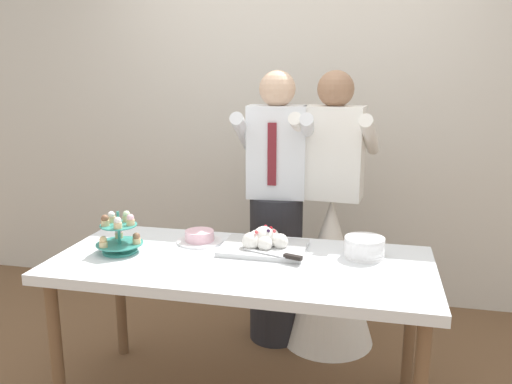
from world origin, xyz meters
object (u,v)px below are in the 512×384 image
at_px(person_bride, 330,252).
at_px(dessert_table, 241,274).
at_px(plate_stack, 364,247).
at_px(main_cake_tray, 264,243).
at_px(cupcake_stand, 119,235).
at_px(round_cake, 200,237).
at_px(person_groom, 276,224).

bearing_deg(person_bride, dessert_table, -115.89).
bearing_deg(dessert_table, plate_stack, 16.47).
bearing_deg(person_bride, main_cake_tray, -115.87).
relative_size(cupcake_stand, person_bride, 0.14).
bearing_deg(plate_stack, round_cake, 177.55).
distance_m(cupcake_stand, round_cake, 0.41).
distance_m(cupcake_stand, person_groom, 0.99).
height_order(dessert_table, person_bride, person_bride).
bearing_deg(round_cake, main_cake_tray, -7.58).
height_order(dessert_table, main_cake_tray, main_cake_tray).
xyz_separation_m(cupcake_stand, person_groom, (0.65, 0.75, -0.12)).
bearing_deg(cupcake_stand, round_cake, 35.01).
xyz_separation_m(cupcake_stand, round_cake, (0.34, 0.23, -0.06)).
distance_m(dessert_table, round_cake, 0.36).
height_order(plate_stack, person_bride, person_bride).
bearing_deg(person_groom, main_cake_tray, -85.64).
relative_size(dessert_table, round_cake, 7.50).
xyz_separation_m(main_cake_tray, round_cake, (-0.36, 0.05, -0.01)).
height_order(main_cake_tray, person_bride, person_bride).
height_order(dessert_table, cupcake_stand, cupcake_stand).
bearing_deg(cupcake_stand, dessert_table, 2.83).
height_order(cupcake_stand, plate_stack, cupcake_stand).
distance_m(cupcake_stand, main_cake_tray, 0.72).
bearing_deg(round_cake, person_bride, 40.28).
bearing_deg(plate_stack, cupcake_stand, -170.47).
bearing_deg(cupcake_stand, person_groom, 49.03).
relative_size(main_cake_tray, round_cake, 1.79).
distance_m(plate_stack, person_bride, 0.66).
height_order(round_cake, person_groom, person_groom).
height_order(plate_stack, person_groom, person_groom).
relative_size(main_cake_tray, person_groom, 0.26).
relative_size(plate_stack, person_groom, 0.12).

